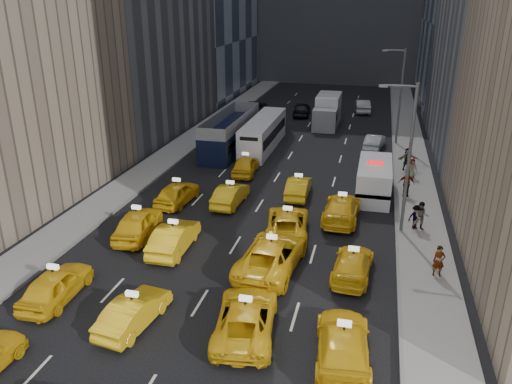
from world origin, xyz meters
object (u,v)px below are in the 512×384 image
(double_decker, at_px, (231,132))
(pedestrian_0, at_px, (439,261))
(nypd_van, at_px, (374,180))
(box_truck, at_px, (327,111))
(city_bus, at_px, (263,134))

(double_decker, bearing_deg, pedestrian_0, -42.68)
(nypd_van, height_order, box_truck, box_truck)
(nypd_van, relative_size, city_bus, 0.56)
(box_truck, relative_size, pedestrian_0, 4.48)
(double_decker, relative_size, box_truck, 1.58)
(box_truck, bearing_deg, city_bus, -110.34)
(city_bus, bearing_deg, pedestrian_0, -50.57)
(nypd_van, relative_size, pedestrian_0, 3.75)
(nypd_van, relative_size, double_decker, 0.53)
(nypd_van, xyz_separation_m, city_bus, (-10.43, 9.97, 0.21))
(box_truck, bearing_deg, nypd_van, -69.53)
(pedestrian_0, bearing_deg, city_bus, 117.50)
(pedestrian_0, bearing_deg, box_truck, 99.95)
(double_decker, distance_m, city_bus, 3.09)
(nypd_van, height_order, double_decker, double_decker)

